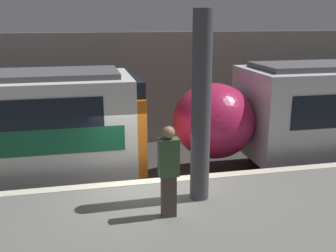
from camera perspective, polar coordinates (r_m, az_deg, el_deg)
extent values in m
plane|color=#33302D|center=(10.03, -3.00, -13.19)|extent=(120.00, 120.00, 0.00)
cube|color=slate|center=(8.01, -0.51, -16.82)|extent=(40.00, 4.12, 1.04)
cube|color=beige|center=(9.43, -2.94, -8.02)|extent=(40.00, 0.30, 0.01)
cube|color=#9E998E|center=(15.21, -7.01, 5.26)|extent=(50.00, 0.15, 4.29)
cylinder|color=#47474C|center=(8.03, 4.82, 2.52)|extent=(0.40, 0.40, 3.94)
ellipsoid|color=#B21E4C|center=(11.79, 6.60, 0.79)|extent=(2.42, 2.59, 2.23)
sphere|color=#F2EFCC|center=(11.63, 2.11, -1.36)|extent=(0.20, 0.20, 0.20)
cube|color=orange|center=(11.29, -4.79, -0.24)|extent=(0.25, 2.76, 2.13)
cube|color=black|center=(11.05, -4.91, 5.07)|extent=(0.25, 2.48, 0.85)
sphere|color=#EA4C42|center=(10.82, -3.47, -2.98)|extent=(0.18, 0.18, 0.18)
sphere|color=#EA4C42|center=(12.01, -4.43, -1.12)|extent=(0.18, 0.18, 0.18)
cube|color=#473D33|center=(7.74, 0.09, -10.08)|extent=(0.28, 0.20, 0.85)
cube|color=#3D5638|center=(7.43, 0.10, -4.57)|extent=(0.38, 0.24, 0.74)
sphere|color=#9E7051|center=(7.28, 0.10, -0.96)|extent=(0.24, 0.24, 0.24)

